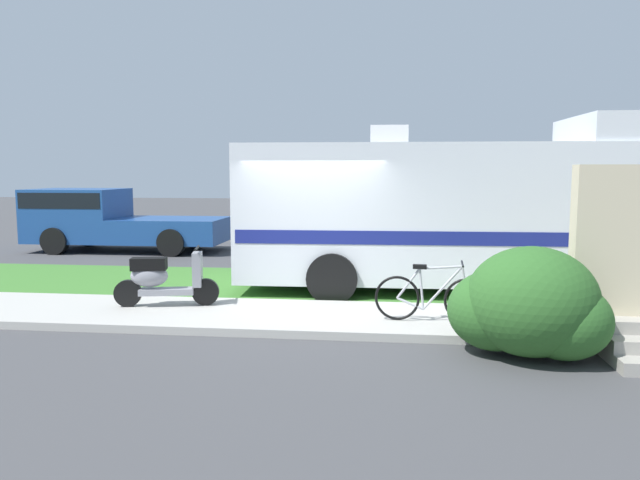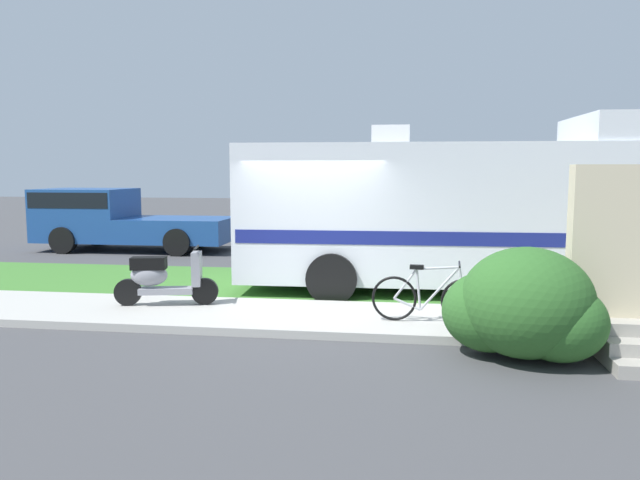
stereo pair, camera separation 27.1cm
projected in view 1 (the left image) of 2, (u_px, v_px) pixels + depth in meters
The scene contains 9 objects.
ground_plane at pixel (312, 304), 10.43m from camera, with size 80.00×80.00×0.00m, color #424244.
sidewalk at pixel (302, 317), 9.24m from camera, with size 24.00×2.00×0.12m.
grass_strip at pixel (322, 286), 11.91m from camera, with size 24.00×3.40×0.08m.
motorhome_rv at pixel (457, 211), 11.33m from camera, with size 8.02×2.90×3.31m.
scooter at pixel (162, 278), 9.72m from camera, with size 1.67×0.62×0.97m.
bicycle at pixel (432, 297), 8.71m from camera, with size 1.67×0.52×0.89m.
pickup_truck_near at pixel (106, 218), 17.38m from camera, with size 5.63×2.17×1.80m.
bush_by_porch at pixel (529, 307), 7.36m from camera, with size 1.93×1.45×1.37m.
bottle_green at pixel (546, 307), 9.20m from camera, with size 0.06×0.06×0.25m.
Camera 1 is at (1.33, -10.15, 2.32)m, focal length 33.48 mm.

